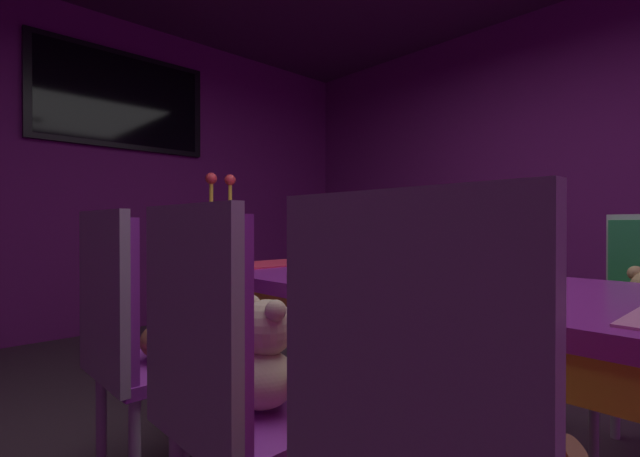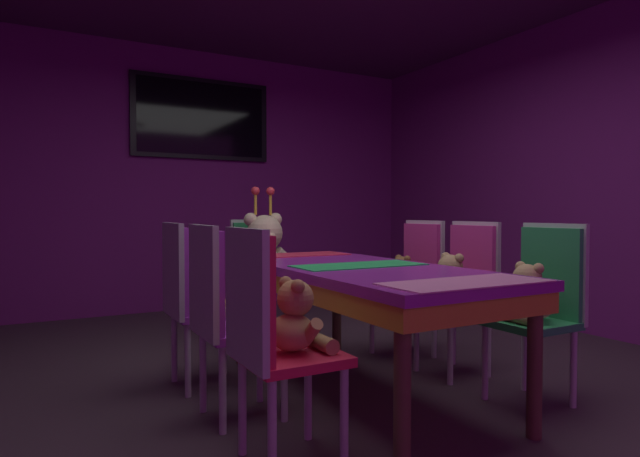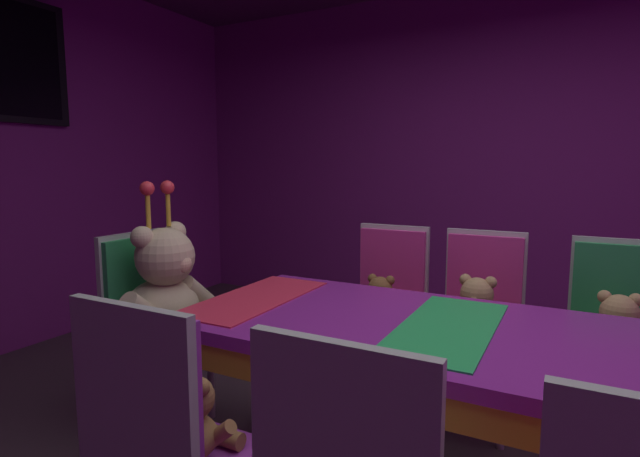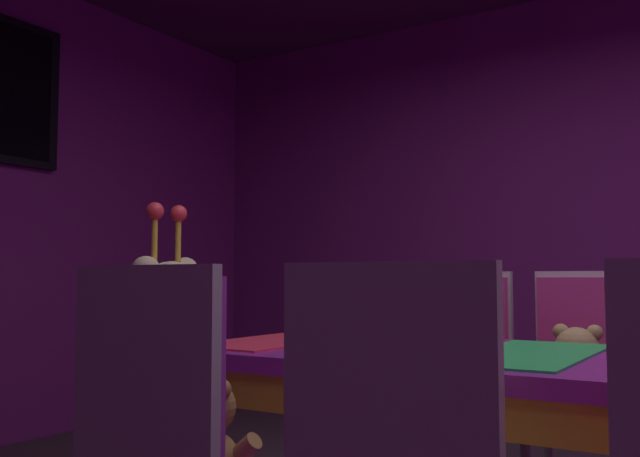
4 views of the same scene
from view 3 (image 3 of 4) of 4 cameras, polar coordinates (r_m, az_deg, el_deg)
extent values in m
cube|color=#721E72|center=(4.36, 22.87, 7.76)|extent=(0.12, 6.40, 2.80)
cube|color=purple|center=(1.89, 14.59, -11.76)|extent=(0.90, 2.00, 0.05)
cube|color=gold|center=(1.91, 14.51, -13.88)|extent=(0.88, 1.96, 0.10)
cylinder|color=#4C3826|center=(2.68, -3.35, -14.17)|extent=(0.07, 0.07, 0.69)
cylinder|color=#4C3826|center=(2.12, -14.85, -20.48)|extent=(0.07, 0.07, 0.69)
cube|color=green|center=(1.88, 14.61, -10.96)|extent=(0.77, 0.32, 0.01)
cube|color=#E52D4C|center=(2.22, -7.47, -7.93)|extent=(0.77, 0.32, 0.01)
sphere|color=beige|center=(1.30, 6.90, -23.07)|extent=(0.15, 0.15, 0.15)
sphere|color=#FDDCAD|center=(1.34, 7.72, -22.48)|extent=(0.05, 0.05, 0.05)
sphere|color=beige|center=(1.27, 4.22, -20.79)|extent=(0.05, 0.05, 0.05)
sphere|color=beige|center=(1.24, 9.19, -21.71)|extent=(0.05, 0.05, 0.05)
cube|color=purple|center=(1.42, -20.15, -18.77)|extent=(0.05, 0.38, 0.50)
cube|color=#B2B2B7|center=(1.41, -20.84, -19.05)|extent=(0.03, 0.41, 0.55)
ellipsoid|color=olive|center=(1.62, -14.73, -22.37)|extent=(0.16, 0.16, 0.13)
sphere|color=olive|center=(1.57, -14.51, -18.49)|extent=(0.13, 0.13, 0.13)
sphere|color=#AE7747|center=(1.61, -13.40, -18.27)|extent=(0.05, 0.05, 0.05)
sphere|color=olive|center=(1.57, -16.29, -16.60)|extent=(0.05, 0.05, 0.05)
sphere|color=olive|center=(1.51, -13.53, -17.52)|extent=(0.05, 0.05, 0.05)
cylinder|color=olive|center=(1.68, -16.09, -20.70)|extent=(0.04, 0.11, 0.11)
cylinder|color=olive|center=(1.59, -11.57, -22.38)|extent=(0.04, 0.11, 0.11)
cylinder|color=olive|center=(1.73, -13.28, -21.84)|extent=(0.05, 0.12, 0.05)
cylinder|color=olive|center=(1.68, -10.92, -22.69)|extent=(0.05, 0.12, 0.05)
cube|color=#268C4C|center=(2.63, 31.00, -13.42)|extent=(0.40, 0.40, 0.04)
cube|color=#268C4C|center=(2.73, 31.18, -6.79)|extent=(0.05, 0.38, 0.50)
cube|color=#B2B2B7|center=(2.75, 31.16, -6.68)|extent=(0.03, 0.41, 0.55)
cylinder|color=#B2B2B7|center=(2.86, 27.17, -16.49)|extent=(0.04, 0.04, 0.42)
cylinder|color=#B2B2B7|center=(2.56, 27.06, -19.28)|extent=(0.04, 0.04, 0.42)
ellipsoid|color=tan|center=(2.60, 31.16, -11.22)|extent=(0.20, 0.20, 0.16)
sphere|color=tan|center=(2.54, 31.39, -8.30)|extent=(0.16, 0.16, 0.16)
sphere|color=tan|center=(2.49, 31.45, -8.88)|extent=(0.06, 0.06, 0.06)
sphere|color=tan|center=(2.55, 32.79, -6.99)|extent=(0.06, 0.06, 0.06)
sphere|color=tan|center=(2.54, 30.13, -6.85)|extent=(0.06, 0.06, 0.06)
cylinder|color=tan|center=(2.55, 29.00, -11.05)|extent=(0.05, 0.14, 0.13)
cylinder|color=tan|center=(2.50, 32.46, -13.31)|extent=(0.07, 0.15, 0.07)
cylinder|color=tan|center=(2.49, 30.02, -13.21)|extent=(0.07, 0.15, 0.07)
cube|color=#CC338C|center=(2.66, 17.58, -12.45)|extent=(0.40, 0.40, 0.04)
cube|color=#CC338C|center=(2.76, 18.48, -5.94)|extent=(0.05, 0.38, 0.50)
cube|color=#B2B2B7|center=(2.78, 18.55, -5.85)|extent=(0.03, 0.41, 0.55)
cylinder|color=#B2B2B7|center=(2.92, 14.78, -15.38)|extent=(0.04, 0.04, 0.42)
cylinder|color=#B2B2B7|center=(2.87, 21.26, -16.03)|extent=(0.04, 0.04, 0.42)
cylinder|color=#B2B2B7|center=(2.63, 13.12, -17.92)|extent=(0.04, 0.04, 0.42)
cylinder|color=#B2B2B7|center=(2.58, 20.38, -18.74)|extent=(0.04, 0.04, 0.42)
ellipsoid|color=tan|center=(2.63, 17.68, -10.21)|extent=(0.20, 0.20, 0.16)
sphere|color=tan|center=(2.57, 17.73, -7.23)|extent=(0.16, 0.16, 0.16)
sphere|color=tan|center=(2.52, 17.50, -7.79)|extent=(0.06, 0.06, 0.06)
sphere|color=tan|center=(2.56, 19.19, -5.93)|extent=(0.06, 0.06, 0.06)
sphere|color=tan|center=(2.58, 16.53, -5.72)|extent=(0.06, 0.06, 0.06)
cylinder|color=tan|center=(2.57, 19.77, -10.32)|extent=(0.06, 0.14, 0.13)
cylinder|color=tan|center=(2.60, 15.31, -9.92)|extent=(0.06, 0.14, 0.13)
cylinder|color=tan|center=(2.51, 18.30, -12.36)|extent=(0.07, 0.15, 0.07)
cylinder|color=tan|center=(2.53, 15.87, -12.12)|extent=(0.07, 0.15, 0.07)
cube|color=#CC338C|center=(2.78, 7.02, -11.29)|extent=(0.40, 0.40, 0.04)
cube|color=#CC338C|center=(2.87, 8.39, -5.11)|extent=(0.05, 0.38, 0.50)
cube|color=#B2B2B7|center=(2.89, 8.53, -5.03)|extent=(0.03, 0.41, 0.55)
cylinder|color=#B2B2B7|center=(3.05, 5.16, -14.11)|extent=(0.04, 0.04, 0.42)
cylinder|color=#B2B2B7|center=(2.95, 11.09, -14.97)|extent=(0.04, 0.04, 0.42)
cylinder|color=#B2B2B7|center=(2.78, 2.51, -16.29)|extent=(0.04, 0.04, 0.42)
cylinder|color=#B2B2B7|center=(2.67, 9.01, -17.40)|extent=(0.04, 0.04, 0.42)
ellipsoid|color=brown|center=(2.75, 7.05, -9.41)|extent=(0.17, 0.17, 0.14)
sphere|color=brown|center=(2.70, 6.98, -6.99)|extent=(0.14, 0.14, 0.14)
sphere|color=#99663C|center=(2.66, 6.61, -7.43)|extent=(0.05, 0.05, 0.05)
sphere|color=brown|center=(2.69, 8.13, -5.97)|extent=(0.05, 0.05, 0.05)
sphere|color=brown|center=(2.72, 6.09, -5.77)|extent=(0.05, 0.05, 0.05)
cylinder|color=brown|center=(2.69, 8.51, -9.53)|extent=(0.05, 0.12, 0.11)
cylinder|color=brown|center=(2.75, 5.11, -9.11)|extent=(0.05, 0.12, 0.11)
cylinder|color=brown|center=(2.65, 7.09, -11.11)|extent=(0.06, 0.13, 0.06)
cylinder|color=brown|center=(2.68, 5.26, -10.86)|extent=(0.06, 0.13, 0.06)
cube|color=#268C4C|center=(2.67, -17.65, -12.40)|extent=(0.40, 0.40, 0.04)
cube|color=#268C4C|center=(2.72, -20.55, -6.21)|extent=(0.38, 0.05, 0.50)
cube|color=#B2B2B7|center=(2.74, -20.86, -6.15)|extent=(0.41, 0.03, 0.55)
cylinder|color=#B2B2B7|center=(2.96, -17.44, -15.14)|extent=(0.04, 0.04, 0.42)
cylinder|color=#B2B2B7|center=(2.76, -12.54, -16.70)|extent=(0.04, 0.04, 0.42)
cylinder|color=#B2B2B7|center=(2.77, -22.36, -17.02)|extent=(0.04, 0.04, 0.42)
cylinder|color=#B2B2B7|center=(2.55, -17.47, -18.98)|extent=(0.04, 0.04, 0.42)
ellipsoid|color=beige|center=(2.61, -17.80, -8.70)|extent=(0.36, 0.36, 0.29)
sphere|color=beige|center=(2.53, -17.53, -3.15)|extent=(0.29, 0.29, 0.29)
sphere|color=#FDDCAD|center=(2.47, -15.90, -3.87)|extent=(0.11, 0.11, 0.11)
sphere|color=beige|center=(2.61, -16.43, -0.38)|extent=(0.11, 0.11, 0.11)
sphere|color=beige|center=(2.47, -19.94, -0.98)|extent=(0.11, 0.11, 0.11)
cylinder|color=beige|center=(2.68, -13.94, -7.51)|extent=(0.26, 0.10, 0.24)
cylinder|color=beige|center=(2.44, -19.65, -9.25)|extent=(0.26, 0.10, 0.24)
cylinder|color=beige|center=(2.55, -12.39, -11.18)|extent=(0.27, 0.12, 0.12)
cylinder|color=beige|center=(2.42, -15.37, -12.33)|extent=(0.27, 0.12, 0.12)
cylinder|color=gold|center=(2.57, -17.21, 2.43)|extent=(0.02, 0.02, 0.19)
sphere|color=#E5333F|center=(2.56, -17.29, 4.58)|extent=(0.07, 0.07, 0.07)
cylinder|color=gold|center=(2.48, -19.33, 2.18)|extent=(0.02, 0.02, 0.19)
sphere|color=#E5333F|center=(2.47, -19.43, 4.40)|extent=(0.07, 0.07, 0.07)
camera|label=1|loc=(0.75, 77.91, -29.83)|focal=24.40mm
camera|label=2|loc=(2.19, 114.81, -10.41)|focal=29.95mm
camera|label=4|loc=(0.48, 176.60, -57.48)|focal=39.21mm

